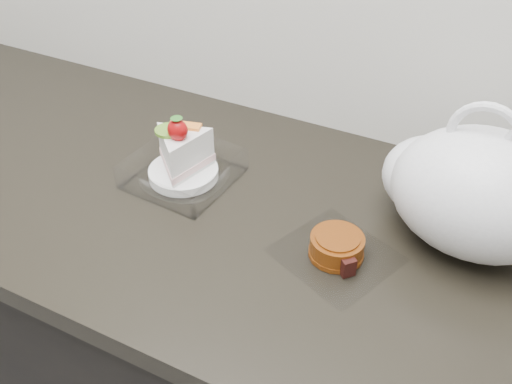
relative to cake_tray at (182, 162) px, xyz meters
name	(u,v)px	position (x,y,z in m)	size (l,w,h in m)	color
counter	(229,357)	(0.09, -0.02, -0.48)	(2.04, 0.64, 0.90)	black
cake_tray	(182,162)	(0.00, 0.00, 0.00)	(0.18, 0.18, 0.13)	white
mooncake_wrap	(337,248)	(0.32, -0.06, -0.02)	(0.21, 0.21, 0.04)	white
plastic_bag	(471,190)	(0.48, 0.07, 0.06)	(0.33, 0.27, 0.25)	white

